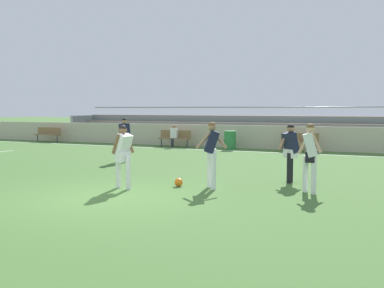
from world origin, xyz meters
name	(u,v)px	position (x,y,z in m)	size (l,w,h in m)	color
ground_plane	(105,198)	(0.00, 0.00, 0.00)	(160.00, 160.00, 0.00)	#477033
field_line_sideline	(255,152)	(0.00, 12.09, 0.00)	(44.00, 0.12, 0.01)	white
sideline_wall	(264,137)	(0.00, 13.81, 0.60)	(48.00, 0.16, 1.19)	beige
bleacher_stand	(235,128)	(-2.40, 16.21, 0.91)	(21.84, 2.77, 2.18)	#897051
bench_centre_sideline	(299,140)	(1.91, 13.03, 0.55)	(1.80, 0.40, 0.90)	olive
bench_far_right	(175,137)	(-4.72, 13.03, 0.55)	(1.80, 0.40, 0.90)	olive
bench_far_left	(48,133)	(-13.50, 13.03, 0.55)	(1.80, 0.40, 0.90)	olive
trash_bin	(230,140)	(-1.52, 12.88, 0.47)	(0.59, 0.59, 0.93)	#2D7F3D
spectator_seated	(174,134)	(-4.72, 12.91, 0.70)	(0.36, 0.42, 1.21)	#2D2D38
player_dark_challenging	(212,149)	(1.77, 2.16, 1.02)	(0.75, 0.51, 1.71)	white
player_white_dropping_back	(123,151)	(-0.28, 1.20, 0.97)	(0.49, 0.52, 1.63)	white
player_dark_overlapping	(290,148)	(3.41, 3.91, 0.96)	(0.64, 0.51, 1.62)	black
player_white_on_ball	(310,152)	(4.17, 2.55, 1.00)	(0.53, 0.45, 1.68)	white
player_dark_trailing_run	(125,135)	(-3.54, 6.31, 1.01)	(0.49, 0.71, 1.69)	white
soccer_ball	(179,182)	(0.87, 2.06, 0.11)	(0.22, 0.22, 0.22)	orange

